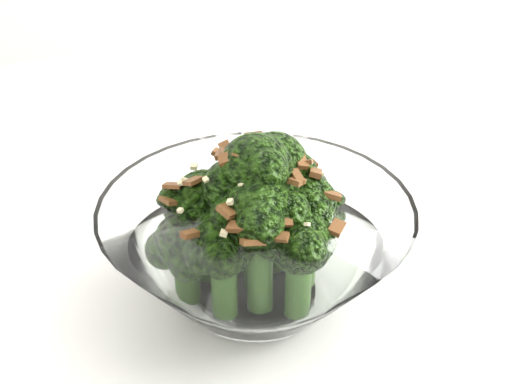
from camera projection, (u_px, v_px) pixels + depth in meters
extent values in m
cube|color=white|center=(276.00, 206.00, 0.64)|extent=(1.41, 1.19, 0.04)
cylinder|color=white|center=(439.00, 212.00, 1.31)|extent=(0.04, 0.04, 0.71)
cylinder|color=white|center=(256.00, 294.00, 0.50)|extent=(0.09, 0.09, 0.01)
cylinder|color=#295115|center=(273.00, 226.00, 0.49)|extent=(0.02, 0.02, 0.07)
sphere|color=#22470D|center=(274.00, 165.00, 0.47)|extent=(0.05, 0.05, 0.05)
cylinder|color=#295115|center=(224.00, 288.00, 0.46)|extent=(0.02, 0.02, 0.05)
sphere|color=#22470D|center=(223.00, 246.00, 0.44)|extent=(0.04, 0.04, 0.04)
cylinder|color=#295115|center=(256.00, 239.00, 0.48)|extent=(0.02, 0.02, 0.08)
sphere|color=#22470D|center=(256.00, 171.00, 0.45)|extent=(0.05, 0.05, 0.05)
cylinder|color=#295115|center=(310.00, 235.00, 0.51)|extent=(0.02, 0.02, 0.04)
sphere|color=#22470D|center=(312.00, 201.00, 0.50)|extent=(0.04, 0.04, 0.04)
cylinder|color=#295115|center=(206.00, 247.00, 0.49)|extent=(0.02, 0.02, 0.05)
sphere|color=#22470D|center=(204.00, 202.00, 0.47)|extent=(0.04, 0.04, 0.04)
cylinder|color=#295115|center=(298.00, 286.00, 0.46)|extent=(0.02, 0.02, 0.05)
sphere|color=#22470D|center=(300.00, 242.00, 0.44)|extent=(0.04, 0.04, 0.04)
cylinder|color=#295115|center=(260.00, 268.00, 0.46)|extent=(0.02, 0.02, 0.07)
sphere|color=#22470D|center=(260.00, 210.00, 0.43)|extent=(0.04, 0.04, 0.04)
cylinder|color=#295115|center=(304.00, 251.00, 0.48)|extent=(0.02, 0.02, 0.05)
sphere|color=#22470D|center=(306.00, 204.00, 0.46)|extent=(0.04, 0.04, 0.04)
cylinder|color=#295115|center=(187.00, 278.00, 0.47)|extent=(0.02, 0.02, 0.04)
sphere|color=#22470D|center=(185.00, 243.00, 0.46)|extent=(0.04, 0.04, 0.04)
cylinder|color=#295115|center=(256.00, 226.00, 0.52)|extent=(0.02, 0.02, 0.04)
sphere|color=#22470D|center=(256.00, 191.00, 0.51)|extent=(0.04, 0.04, 0.04)
cube|color=brown|center=(301.00, 161.00, 0.46)|extent=(0.01, 0.01, 0.01)
cube|color=brown|center=(282.00, 155.00, 0.45)|extent=(0.01, 0.01, 0.00)
cube|color=brown|center=(253.00, 242.00, 0.41)|extent=(0.02, 0.01, 0.01)
cube|color=brown|center=(226.00, 150.00, 0.47)|extent=(0.01, 0.01, 0.01)
cube|color=brown|center=(227.00, 158.00, 0.43)|extent=(0.01, 0.01, 0.01)
cube|color=brown|center=(253.00, 137.00, 0.45)|extent=(0.01, 0.01, 0.01)
cube|color=brown|center=(173.00, 186.00, 0.46)|extent=(0.01, 0.01, 0.01)
cube|color=brown|center=(268.00, 143.00, 0.47)|extent=(0.02, 0.01, 0.01)
cube|color=brown|center=(168.00, 201.00, 0.46)|extent=(0.01, 0.01, 0.01)
cube|color=brown|center=(316.00, 173.00, 0.46)|extent=(0.01, 0.01, 0.01)
cube|color=brown|center=(238.00, 227.00, 0.41)|extent=(0.02, 0.01, 0.01)
cube|color=brown|center=(226.00, 154.00, 0.44)|extent=(0.01, 0.01, 0.01)
cube|color=brown|center=(221.00, 155.00, 0.50)|extent=(0.02, 0.01, 0.01)
cube|color=brown|center=(193.00, 181.00, 0.45)|extent=(0.01, 0.01, 0.01)
cube|color=brown|center=(332.00, 195.00, 0.45)|extent=(0.01, 0.01, 0.01)
cube|color=brown|center=(242.00, 154.00, 0.43)|extent=(0.01, 0.01, 0.00)
cube|color=brown|center=(227.00, 211.00, 0.42)|extent=(0.01, 0.01, 0.01)
cube|color=brown|center=(257.00, 154.00, 0.43)|extent=(0.01, 0.01, 0.00)
cube|color=brown|center=(302.00, 163.00, 0.46)|extent=(0.01, 0.01, 0.01)
cube|color=brown|center=(281.00, 222.00, 0.42)|extent=(0.01, 0.01, 0.01)
cube|color=brown|center=(286.00, 151.00, 0.49)|extent=(0.01, 0.01, 0.01)
cube|color=brown|center=(297.00, 181.00, 0.44)|extent=(0.01, 0.01, 0.01)
cube|color=brown|center=(221.00, 154.00, 0.47)|extent=(0.01, 0.02, 0.01)
cube|color=brown|center=(309.00, 166.00, 0.48)|extent=(0.01, 0.01, 0.01)
cube|color=brown|center=(337.00, 228.00, 0.43)|extent=(0.01, 0.02, 0.01)
cube|color=brown|center=(263.00, 141.00, 0.47)|extent=(0.01, 0.02, 0.01)
cube|color=brown|center=(297.00, 177.00, 0.44)|extent=(0.01, 0.01, 0.01)
cube|color=brown|center=(190.00, 234.00, 0.42)|extent=(0.01, 0.01, 0.01)
cube|color=brown|center=(278.00, 237.00, 0.41)|extent=(0.01, 0.01, 0.01)
cube|color=brown|center=(250.00, 153.00, 0.50)|extent=(0.01, 0.01, 0.01)
cube|color=beige|center=(180.00, 210.00, 0.43)|extent=(0.00, 0.00, 0.00)
cube|color=beige|center=(194.00, 166.00, 0.47)|extent=(0.01, 0.01, 0.00)
cube|color=beige|center=(181.00, 183.00, 0.46)|extent=(0.00, 0.00, 0.00)
cube|color=beige|center=(264.00, 151.00, 0.50)|extent=(0.01, 0.01, 0.00)
cube|color=beige|center=(184.00, 180.00, 0.46)|extent=(0.01, 0.01, 0.00)
cube|color=beige|center=(230.00, 202.00, 0.42)|extent=(0.01, 0.00, 0.00)
cube|color=beige|center=(248.00, 145.00, 0.48)|extent=(0.00, 0.00, 0.00)
cube|color=beige|center=(268.00, 184.00, 0.42)|extent=(0.00, 0.00, 0.00)
cube|color=beige|center=(242.00, 185.00, 0.43)|extent=(0.01, 0.01, 0.00)
cube|color=beige|center=(206.00, 179.00, 0.44)|extent=(0.00, 0.00, 0.00)
cube|color=beige|center=(307.00, 224.00, 0.42)|extent=(0.00, 0.00, 0.00)
cube|color=beige|center=(261.00, 142.00, 0.47)|extent=(0.00, 0.00, 0.00)
cube|color=beige|center=(322.00, 174.00, 0.47)|extent=(0.00, 0.00, 0.00)
cube|color=beige|center=(224.00, 233.00, 0.42)|extent=(0.01, 0.01, 0.00)
cube|color=beige|center=(310.00, 161.00, 0.47)|extent=(0.00, 0.00, 0.00)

